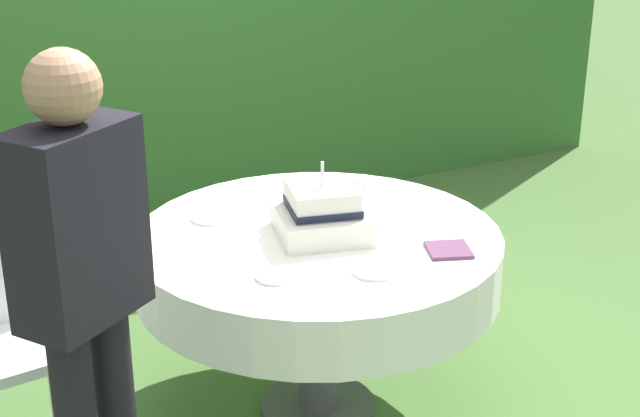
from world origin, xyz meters
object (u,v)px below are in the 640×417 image
at_px(wedding_cake, 324,212).
at_px(serving_plate_right, 377,186).
at_px(serving_plate_far, 374,271).
at_px(garden_chair, 4,322).
at_px(cake_table, 318,261).
at_px(serving_plate_left, 210,218).
at_px(serving_plate_near, 274,277).
at_px(standing_person, 84,290).
at_px(napkin_stack, 449,250).

xyz_separation_m(wedding_cake, serving_plate_right, (0.42, 0.32, -0.08)).
bearing_deg(serving_plate_far, garden_chair, 150.46).
height_order(cake_table, garden_chair, garden_chair).
bearing_deg(cake_table, serving_plate_left, 133.58).
height_order(serving_plate_near, standing_person, standing_person).
distance_m(serving_plate_right, standing_person, 1.59).
xyz_separation_m(serving_plate_left, napkin_stack, (0.62, -0.67, 0.00)).
height_order(cake_table, serving_plate_right, serving_plate_right).
height_order(serving_plate_right, napkin_stack, napkin_stack).
bearing_deg(wedding_cake, napkin_stack, -47.72).
bearing_deg(standing_person, serving_plate_right, 28.12).
distance_m(wedding_cake, garden_chair, 1.17).
distance_m(garden_chair, standing_person, 0.79).
bearing_deg(serving_plate_right, napkin_stack, -99.43).
bearing_deg(serving_plate_near, garden_chair, 147.24).
xyz_separation_m(napkin_stack, standing_person, (-1.28, -0.08, 0.18)).
height_order(cake_table, serving_plate_near, serving_plate_near).
relative_size(serving_plate_left, standing_person, 0.09).
xyz_separation_m(serving_plate_far, garden_chair, (-1.10, 0.62, -0.21)).
height_order(serving_plate_left, garden_chair, garden_chair).
bearing_deg(serving_plate_far, standing_person, -176.61).
distance_m(serving_plate_near, standing_person, 0.70).
distance_m(cake_table, standing_person, 1.09).
xyz_separation_m(serving_plate_right, napkin_stack, (-0.11, -0.67, 0.00)).
bearing_deg(serving_plate_near, serving_plate_left, 89.44).
xyz_separation_m(serving_plate_near, standing_person, (-0.66, -0.17, 0.18)).
relative_size(serving_plate_left, serving_plate_right, 1.26).
distance_m(serving_plate_right, garden_chair, 1.54).
bearing_deg(wedding_cake, serving_plate_right, 37.59).
distance_m(serving_plate_left, standing_person, 1.01).
xyz_separation_m(cake_table, serving_plate_near, (-0.30, -0.26, 0.12)).
relative_size(serving_plate_near, napkin_stack, 0.84).
xyz_separation_m(wedding_cake, serving_plate_left, (-0.31, 0.33, -0.08)).
bearing_deg(serving_plate_right, wedding_cake, -142.41).
distance_m(serving_plate_near, serving_plate_right, 0.93).
distance_m(cake_table, serving_plate_left, 0.44).
bearing_deg(serving_plate_right, serving_plate_left, 179.88).
height_order(wedding_cake, serving_plate_far, wedding_cake).
xyz_separation_m(wedding_cake, serving_plate_far, (-0.01, -0.36, -0.08)).
bearing_deg(napkin_stack, cake_table, 132.45).
height_order(wedding_cake, napkin_stack, wedding_cake).
distance_m(cake_table, napkin_stack, 0.50).
height_order(napkin_stack, garden_chair, garden_chair).
bearing_deg(serving_plate_far, wedding_cake, 88.91).
distance_m(napkin_stack, garden_chair, 1.55).
distance_m(serving_plate_far, garden_chair, 1.28).
height_order(serving_plate_left, napkin_stack, napkin_stack).
bearing_deg(garden_chair, serving_plate_near, -32.76).
relative_size(wedding_cake, garden_chair, 0.44).
relative_size(serving_plate_near, serving_plate_left, 0.84).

